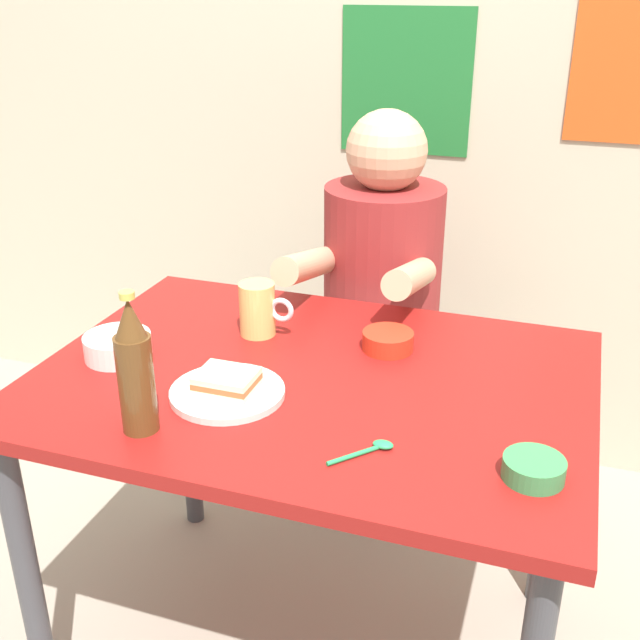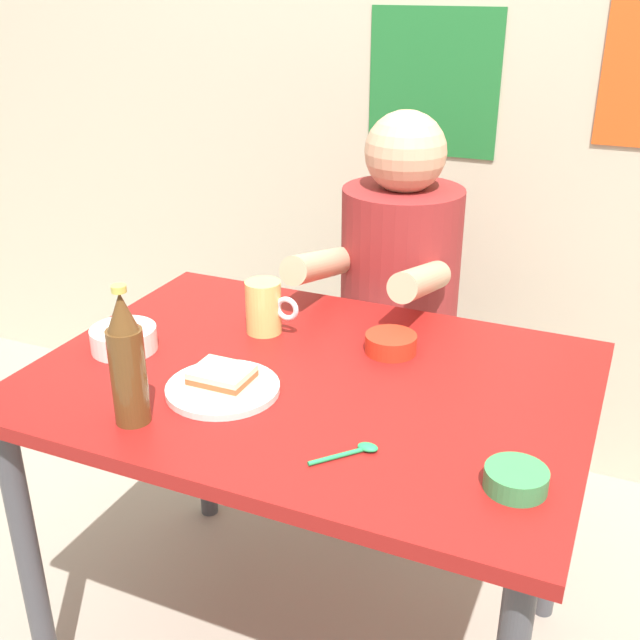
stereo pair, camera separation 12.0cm
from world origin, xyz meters
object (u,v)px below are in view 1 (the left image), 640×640
Objects in this scene: person_seated at (382,263)px; sandwich at (227,381)px; dining_table at (312,415)px; plate_orange at (227,393)px; beer_bottle at (135,369)px; beer_mug at (258,309)px; dip_bowl_green at (534,468)px; stool at (378,395)px.

person_seated is 0.76m from sandwich.
plate_orange is (-0.12, -0.13, 0.10)m from dining_table.
beer_mug is at bearing 84.37° from beer_bottle.
plate_orange is at bearing -98.07° from person_seated.
beer_mug reaches higher than sandwich.
person_seated is at bearing 119.37° from dip_bowl_green.
sandwich is at bearing 171.95° from dip_bowl_green.
person_seated is at bearing 81.93° from plate_orange.
sandwich is 0.58m from dip_bowl_green.
plate_orange is 0.84× the size of beer_bottle.
person_seated reaches higher than beer_bottle.
dip_bowl_green is at bearing -60.63° from person_seated.
dining_table is 0.42m from beer_bottle.
dip_bowl_green is at bearing 6.34° from beer_bottle.
stool is 0.87m from plate_orange.
person_seated is 0.93m from beer_bottle.
dining_table is 0.22m from sandwich.
beer_bottle is (-0.20, -0.91, 0.09)m from person_seated.
sandwich is at bearing -97.95° from stool.
plate_orange is 2.00× the size of sandwich.
stool is 0.42m from person_seated.
person_seated is 3.27× the size of plate_orange.
person_seated is 6.54× the size of sandwich.
beer_bottle is at bearing -127.43° from dining_table.
beer_bottle reaches higher than sandwich.
beer_mug reaches higher than stool.
person_seated is 5.71× the size of beer_mug.
dining_table is at bearing -88.31° from stool.
beer_mug is at bearing 150.27° from dip_bowl_green.
plate_orange is (-0.11, -0.75, -0.02)m from person_seated.
plate_orange is at bearing 171.95° from dip_bowl_green.
dining_table is 1.53× the size of person_seated.
dip_bowl_green reaches higher than plate_orange.
stool is 1.07m from beer_bottle.
stool is 0.63× the size of person_seated.
plate_orange is 0.21m from beer_bottle.
dip_bowl_green is (0.47, -0.83, -0.01)m from person_seated.
dip_bowl_green is at bearing -25.29° from dining_table.
dip_bowl_green reaches higher than dining_table.
sandwich is at bearing -133.63° from dining_table.
dining_table reaches higher than stool.
plate_orange is at bearing 180.00° from sandwich.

